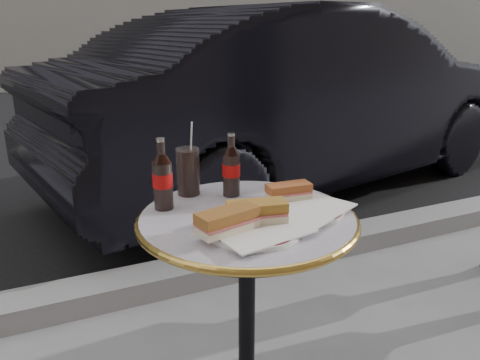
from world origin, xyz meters
name	(u,v)px	position (x,y,z in m)	size (l,w,h in m)	color
asphalt_road	(79,128)	(0.00, 5.00, 0.00)	(40.00, 8.00, 0.00)	black
curb	(170,278)	(0.00, 0.90, 0.05)	(40.00, 0.20, 0.12)	gray
bistro_table	(247,326)	(0.00, 0.00, 0.37)	(0.62, 0.62, 0.73)	#BAB2C4
plate_left	(254,229)	(-0.03, -0.11, 0.74)	(0.25, 0.25, 0.01)	white
plate_right	(302,209)	(0.15, -0.04, 0.74)	(0.24, 0.24, 0.01)	silver
sandwich_left_a	(227,222)	(-0.11, -0.11, 0.77)	(0.16, 0.07, 0.06)	#925825
sandwich_left_b	(257,213)	(-0.01, -0.09, 0.77)	(0.15, 0.07, 0.05)	#A36F29
sandwich_right	(289,192)	(0.15, 0.03, 0.77)	(0.13, 0.06, 0.05)	#9A4F27
cola_bottle_left	(162,174)	(-0.20, 0.14, 0.84)	(0.06, 0.06, 0.21)	black
cola_bottle_right	(231,165)	(0.02, 0.16, 0.83)	(0.06, 0.06, 0.20)	black
cola_glass	(188,171)	(-0.10, 0.23, 0.81)	(0.07, 0.07, 0.15)	black
parked_car	(306,99)	(1.46, 2.06, 0.68)	(4.14, 1.44, 1.36)	black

